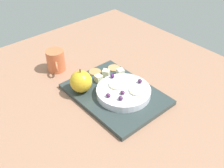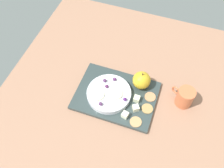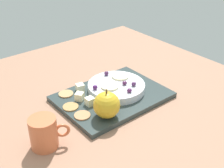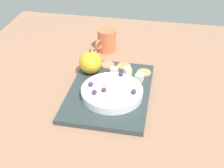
{
  "view_description": "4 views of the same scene",
  "coord_description": "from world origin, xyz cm",
  "px_view_note": "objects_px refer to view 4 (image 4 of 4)",
  "views": [
    {
      "loc": [
        -59.6,
        47.49,
        65.79
      ],
      "look_at": [
        -5.08,
        -0.03,
        10.8
      ],
      "focal_mm": 43.44,
      "sensor_mm": 36.0,
      "label": 1
    },
    {
      "loc": [
        11.85,
        -54.84,
        97.58
      ],
      "look_at": [
        -7.35,
        0.3,
        9.97
      ],
      "focal_mm": 39.96,
      "sensor_mm": 36.0,
      "label": 2
    },
    {
      "loc": [
        47.05,
        61.89,
        57.0
      ],
      "look_at": [
        -4.24,
        -1.35,
        10.39
      ],
      "focal_mm": 47.89,
      "sensor_mm": 36.0,
      "label": 3
    },
    {
      "loc": [
        -78.95,
        -16.9,
        61.61
      ],
      "look_at": [
        -6.43,
        -2.93,
        9.49
      ],
      "focal_mm": 47.98,
      "sensor_mm": 36.0,
      "label": 4
    }
  ],
  "objects_px": {
    "cheese_cube_0": "(139,78)",
    "serving_dish": "(112,92)",
    "grape_3": "(121,74)",
    "apple_slice_1": "(119,97)",
    "cheese_cube_2": "(114,71)",
    "grape_4": "(134,92)",
    "platter": "(110,92)",
    "grape_1": "(91,84)",
    "cracker_0": "(107,65)",
    "cracker_1": "(144,72)",
    "apple_whole": "(91,62)",
    "cracker_2": "(124,66)",
    "grape_0": "(94,92)",
    "apple_slice_0": "(113,83)",
    "grape_2": "(104,90)",
    "cheese_cube_1": "(127,71)",
    "cup": "(107,40)"
  },
  "relations": [
    {
      "from": "platter",
      "to": "grape_1",
      "type": "relative_size",
      "value": 21.09
    },
    {
      "from": "cracker_0",
      "to": "apple_slice_0",
      "type": "xyz_separation_m",
      "value": [
        -0.14,
        -0.05,
        0.03
      ]
    },
    {
      "from": "serving_dish",
      "to": "apple_whole",
      "type": "xyz_separation_m",
      "value": [
        0.11,
        0.09,
        0.03
      ]
    },
    {
      "from": "grape_0",
      "to": "grape_2",
      "type": "bearing_deg",
      "value": -54.06
    },
    {
      "from": "platter",
      "to": "serving_dish",
      "type": "xyz_separation_m",
      "value": [
        -0.03,
        -0.01,
        0.02
      ]
    },
    {
      "from": "platter",
      "to": "grape_3",
      "type": "height_order",
      "value": "grape_3"
    },
    {
      "from": "grape_4",
      "to": "apple_slice_1",
      "type": "height_order",
      "value": "grape_4"
    },
    {
      "from": "cheese_cube_2",
      "to": "grape_2",
      "type": "xyz_separation_m",
      "value": [
        -0.14,
        0.01,
        0.02
      ]
    },
    {
      "from": "cracker_0",
      "to": "grape_1",
      "type": "relative_size",
      "value": 2.94
    },
    {
      "from": "cracker_0",
      "to": "grape_1",
      "type": "bearing_deg",
      "value": 173.96
    },
    {
      "from": "grape_3",
      "to": "apple_slice_1",
      "type": "distance_m",
      "value": 0.11
    },
    {
      "from": "cracker_1",
      "to": "apple_slice_1",
      "type": "distance_m",
      "value": 0.19
    },
    {
      "from": "apple_whole",
      "to": "cup",
      "type": "height_order",
      "value": "apple_whole"
    },
    {
      "from": "apple_whole",
      "to": "cracker_1",
      "type": "xyz_separation_m",
      "value": [
        0.03,
        -0.18,
        -0.04
      ]
    },
    {
      "from": "serving_dish",
      "to": "apple_slice_0",
      "type": "relative_size",
      "value": 3.18
    },
    {
      "from": "apple_slice_1",
      "to": "serving_dish",
      "type": "bearing_deg",
      "value": 34.74
    },
    {
      "from": "grape_4",
      "to": "cracker_0",
      "type": "bearing_deg",
      "value": 32.79
    },
    {
      "from": "apple_whole",
      "to": "cracker_0",
      "type": "distance_m",
      "value": 0.08
    },
    {
      "from": "cracker_1",
      "to": "grape_3",
      "type": "distance_m",
      "value": 0.1
    },
    {
      "from": "grape_4",
      "to": "apple_slice_0",
      "type": "xyz_separation_m",
      "value": [
        0.04,
        0.07,
        -0.0
      ]
    },
    {
      "from": "cheese_cube_0",
      "to": "grape_1",
      "type": "xyz_separation_m",
      "value": [
        -0.09,
        0.14,
        0.02
      ]
    },
    {
      "from": "apple_whole",
      "to": "grape_2",
      "type": "xyz_separation_m",
      "value": [
        -0.13,
        -0.07,
        -0.01
      ]
    },
    {
      "from": "cracker_0",
      "to": "apple_slice_0",
      "type": "height_order",
      "value": "apple_slice_0"
    },
    {
      "from": "serving_dish",
      "to": "grape_4",
      "type": "distance_m",
      "value": 0.07
    },
    {
      "from": "grape_3",
      "to": "cracker_1",
      "type": "bearing_deg",
      "value": -43.64
    },
    {
      "from": "cheese_cube_0",
      "to": "grape_3",
      "type": "xyz_separation_m",
      "value": [
        -0.02,
        0.06,
        0.02
      ]
    },
    {
      "from": "cheese_cube_0",
      "to": "cracker_2",
      "type": "relative_size",
      "value": 0.51
    },
    {
      "from": "cheese_cube_1",
      "to": "apple_slice_1",
      "type": "relative_size",
      "value": 0.42
    },
    {
      "from": "grape_1",
      "to": "grape_4",
      "type": "relative_size",
      "value": 1.0
    },
    {
      "from": "serving_dish",
      "to": "grape_2",
      "type": "relative_size",
      "value": 11.59
    },
    {
      "from": "apple_slice_1",
      "to": "apple_whole",
      "type": "bearing_deg",
      "value": 38.33
    },
    {
      "from": "cracker_0",
      "to": "apple_slice_1",
      "type": "height_order",
      "value": "apple_slice_1"
    },
    {
      "from": "cheese_cube_1",
      "to": "grape_2",
      "type": "distance_m",
      "value": 0.15
    },
    {
      "from": "cheese_cube_2",
      "to": "apple_slice_0",
      "type": "distance_m",
      "value": 0.09
    },
    {
      "from": "grape_1",
      "to": "cheese_cube_1",
      "type": "bearing_deg",
      "value": -37.28
    },
    {
      "from": "serving_dish",
      "to": "cheese_cube_2",
      "type": "distance_m",
      "value": 0.12
    },
    {
      "from": "platter",
      "to": "cracker_1",
      "type": "xyz_separation_m",
      "value": [
        0.12,
        -0.1,
        0.01
      ]
    },
    {
      "from": "cheese_cube_0",
      "to": "grape_4",
      "type": "height_order",
      "value": "grape_4"
    },
    {
      "from": "grape_3",
      "to": "apple_slice_1",
      "type": "bearing_deg",
      "value": -173.12
    },
    {
      "from": "grape_0",
      "to": "cheese_cube_2",
      "type": "bearing_deg",
      "value": -11.34
    },
    {
      "from": "cracker_2",
      "to": "grape_1",
      "type": "height_order",
      "value": "grape_1"
    },
    {
      "from": "cracker_0",
      "to": "grape_0",
      "type": "height_order",
      "value": "grape_0"
    },
    {
      "from": "cheese_cube_2",
      "to": "cup",
      "type": "bearing_deg",
      "value": 19.19
    },
    {
      "from": "grape_0",
      "to": "apple_slice_0",
      "type": "xyz_separation_m",
      "value": [
        0.06,
        -0.04,
        -0.0
      ]
    },
    {
      "from": "cheese_cube_2",
      "to": "cracker_2",
      "type": "xyz_separation_m",
      "value": [
        0.05,
        -0.03,
        -0.01
      ]
    },
    {
      "from": "grape_1",
      "to": "apple_slice_1",
      "type": "xyz_separation_m",
      "value": [
        -0.04,
        -0.1,
        -0.0
      ]
    },
    {
      "from": "cheese_cube_0",
      "to": "serving_dish",
      "type": "bearing_deg",
      "value": 142.64
    },
    {
      "from": "cheese_cube_2",
      "to": "grape_4",
      "type": "height_order",
      "value": "grape_4"
    },
    {
      "from": "cracker_0",
      "to": "grape_4",
      "type": "height_order",
      "value": "grape_4"
    },
    {
      "from": "grape_3",
      "to": "grape_4",
      "type": "bearing_deg",
      "value": -147.78
    }
  ]
}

